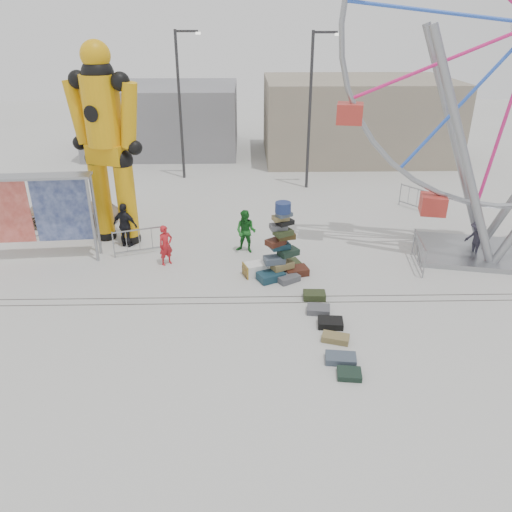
{
  "coord_description": "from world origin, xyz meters",
  "views": [
    {
      "loc": [
        -0.38,
        -13.65,
        8.61
      ],
      "look_at": [
        -0.06,
        1.24,
        1.43
      ],
      "focal_mm": 35.0,
      "sensor_mm": 36.0,
      "label": 1
    }
  ],
  "objects_px": {
    "steamer_trunk": "(257,269)",
    "barricade_dummy_a": "(45,227)",
    "parked_suv": "(75,211)",
    "barricade_wheel_back": "(417,199)",
    "lamp_post_right": "(312,104)",
    "lamp_post_left": "(181,99)",
    "pedestrian_red": "(166,245)",
    "pedestrian_grey": "(476,239)",
    "barricade_wheel_front": "(419,253)",
    "pedestrian_black": "(125,225)",
    "pedestrian_green": "(246,232)",
    "banner_scaffold": "(29,198)",
    "crash_test_dummy": "(106,139)",
    "barricade_dummy_b": "(84,224)",
    "barricade_dummy_c": "(139,241)",
    "suitcase_tower": "(281,255)"
  },
  "relations": [
    {
      "from": "lamp_post_right",
      "to": "pedestrian_grey",
      "type": "relative_size",
      "value": 5.24
    },
    {
      "from": "banner_scaffold",
      "to": "barricade_wheel_back",
      "type": "relative_size",
      "value": 2.36
    },
    {
      "from": "crash_test_dummy",
      "to": "barricade_dummy_b",
      "type": "relative_size",
      "value": 4.07
    },
    {
      "from": "barricade_wheel_front",
      "to": "barricade_wheel_back",
      "type": "height_order",
      "value": "same"
    },
    {
      "from": "suitcase_tower",
      "to": "barricade_dummy_b",
      "type": "distance_m",
      "value": 9.04
    },
    {
      "from": "steamer_trunk",
      "to": "barricade_wheel_back",
      "type": "xyz_separation_m",
      "value": [
        7.97,
        6.64,
        0.32
      ]
    },
    {
      "from": "pedestrian_black",
      "to": "parked_suv",
      "type": "distance_m",
      "value": 4.04
    },
    {
      "from": "lamp_post_left",
      "to": "suitcase_tower",
      "type": "xyz_separation_m",
      "value": [
        4.78,
        -12.38,
        -3.69
      ]
    },
    {
      "from": "suitcase_tower",
      "to": "barricade_dummy_c",
      "type": "xyz_separation_m",
      "value": [
        -5.5,
        1.89,
        -0.24
      ]
    },
    {
      "from": "barricade_dummy_b",
      "to": "barricade_dummy_a",
      "type": "bearing_deg",
      "value": -166.65
    },
    {
      "from": "barricade_wheel_back",
      "to": "pedestrian_red",
      "type": "distance_m",
      "value": 12.75
    },
    {
      "from": "lamp_post_left",
      "to": "pedestrian_black",
      "type": "distance_m",
      "value": 10.44
    },
    {
      "from": "barricade_dummy_a",
      "to": "pedestrian_grey",
      "type": "xyz_separation_m",
      "value": [
        17.51,
        -2.2,
        0.21
      ]
    },
    {
      "from": "steamer_trunk",
      "to": "pedestrian_red",
      "type": "bearing_deg",
      "value": 144.74
    },
    {
      "from": "lamp_post_left",
      "to": "pedestrian_green",
      "type": "distance_m",
      "value": 11.52
    },
    {
      "from": "lamp_post_left",
      "to": "pedestrian_red",
      "type": "bearing_deg",
      "value": -87.61
    },
    {
      "from": "parked_suv",
      "to": "banner_scaffold",
      "type": "bearing_deg",
      "value": 173.74
    },
    {
      "from": "barricade_wheel_back",
      "to": "pedestrian_grey",
      "type": "xyz_separation_m",
      "value": [
        0.6,
        -5.35,
        0.21
      ]
    },
    {
      "from": "barricade_wheel_front",
      "to": "pedestrian_black",
      "type": "bearing_deg",
      "value": 86.01
    },
    {
      "from": "steamer_trunk",
      "to": "parked_suv",
      "type": "bearing_deg",
      "value": 127.12
    },
    {
      "from": "barricade_dummy_c",
      "to": "pedestrian_grey",
      "type": "distance_m",
      "value": 13.21
    },
    {
      "from": "banner_scaffold",
      "to": "parked_suv",
      "type": "distance_m",
      "value": 4.4
    },
    {
      "from": "crash_test_dummy",
      "to": "barricade_wheel_back",
      "type": "distance_m",
      "value": 14.67
    },
    {
      "from": "lamp_post_right",
      "to": "parked_suv",
      "type": "xyz_separation_m",
      "value": [
        -11.34,
        -4.99,
        -3.93
      ]
    },
    {
      "from": "lamp_post_left",
      "to": "barricade_wheel_back",
      "type": "bearing_deg",
      "value": -25.67
    },
    {
      "from": "parked_suv",
      "to": "pedestrian_grey",
      "type": "bearing_deg",
      "value": -107.43
    },
    {
      "from": "barricade_dummy_c",
      "to": "barricade_wheel_back",
      "type": "xyz_separation_m",
      "value": [
        12.6,
        4.77,
        0.0
      ]
    },
    {
      "from": "lamp_post_left",
      "to": "suitcase_tower",
      "type": "height_order",
      "value": "lamp_post_left"
    },
    {
      "from": "suitcase_tower",
      "to": "parked_suv",
      "type": "height_order",
      "value": "suitcase_tower"
    },
    {
      "from": "lamp_post_right",
      "to": "suitcase_tower",
      "type": "distance_m",
      "value": 11.24
    },
    {
      "from": "barricade_wheel_front",
      "to": "pedestrian_red",
      "type": "distance_m",
      "value": 9.58
    },
    {
      "from": "pedestrian_red",
      "to": "suitcase_tower",
      "type": "bearing_deg",
      "value": -50.66
    },
    {
      "from": "barricade_wheel_back",
      "to": "parked_suv",
      "type": "relative_size",
      "value": 0.51
    },
    {
      "from": "barricade_wheel_back",
      "to": "lamp_post_right",
      "type": "bearing_deg",
      "value": -163.88
    },
    {
      "from": "barricade_dummy_a",
      "to": "pedestrian_black",
      "type": "height_order",
      "value": "pedestrian_black"
    },
    {
      "from": "suitcase_tower",
      "to": "pedestrian_grey",
      "type": "xyz_separation_m",
      "value": [
        7.7,
        1.32,
        -0.03
      ]
    },
    {
      "from": "lamp_post_left",
      "to": "pedestrian_green",
      "type": "xyz_separation_m",
      "value": [
        3.52,
        -10.36,
        -3.6
      ]
    },
    {
      "from": "barricade_dummy_a",
      "to": "parked_suv",
      "type": "bearing_deg",
      "value": 49.19
    },
    {
      "from": "crash_test_dummy",
      "to": "barricade_dummy_b",
      "type": "distance_m",
      "value": 4.07
    },
    {
      "from": "pedestrian_green",
      "to": "pedestrian_black",
      "type": "height_order",
      "value": "pedestrian_black"
    },
    {
      "from": "lamp_post_left",
      "to": "pedestrian_green",
      "type": "relative_size",
      "value": 4.56
    },
    {
      "from": "suitcase_tower",
      "to": "pedestrian_grey",
      "type": "relative_size",
      "value": 1.85
    },
    {
      "from": "steamer_trunk",
      "to": "pedestrian_grey",
      "type": "height_order",
      "value": "pedestrian_grey"
    },
    {
      "from": "steamer_trunk",
      "to": "barricade_dummy_a",
      "type": "distance_m",
      "value": 9.62
    },
    {
      "from": "steamer_trunk",
      "to": "barricade_dummy_a",
      "type": "xyz_separation_m",
      "value": [
        -8.95,
        3.5,
        0.32
      ]
    },
    {
      "from": "lamp_post_left",
      "to": "crash_test_dummy",
      "type": "bearing_deg",
      "value": -101.81
    },
    {
      "from": "pedestrian_black",
      "to": "pedestrian_grey",
      "type": "xyz_separation_m",
      "value": [
        13.88,
        -1.34,
        -0.17
      ]
    },
    {
      "from": "pedestrian_grey",
      "to": "pedestrian_green",
      "type": "bearing_deg",
      "value": -115.7
    },
    {
      "from": "pedestrian_grey",
      "to": "barricade_wheel_front",
      "type": "bearing_deg",
      "value": -94.69
    },
    {
      "from": "banner_scaffold",
      "to": "parked_suv",
      "type": "xyz_separation_m",
      "value": [
        0.17,
        3.92,
        -1.99
      ]
    }
  ]
}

